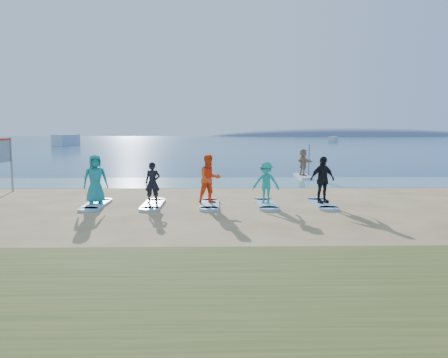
{
  "coord_description": "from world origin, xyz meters",
  "views": [
    {
      "loc": [
        -1.62,
        -13.23,
        2.73
      ],
      "look_at": [
        -1.29,
        2.0,
        1.1
      ],
      "focal_mm": 35.0,
      "sensor_mm": 36.0,
      "label": 1
    }
  ],
  "objects_px": {
    "surfboard_3": "(266,204)",
    "paddleboard": "(303,176)",
    "paddleboarder": "(303,162)",
    "student_4": "(322,180)",
    "boat_offshore_a": "(66,146)",
    "student_3": "(266,182)",
    "surfboard_2": "(210,204)",
    "surfboard_4": "(322,204)",
    "student_0": "(95,179)",
    "surfboard_0": "(96,205)",
    "student_1": "(153,183)",
    "student_2": "(209,179)",
    "boat_offshore_b": "(333,141)",
    "surfboard_1": "(153,204)"
  },
  "relations": [
    {
      "from": "surfboard_3",
      "to": "paddleboard",
      "type": "bearing_deg",
      "value": 71.18
    },
    {
      "from": "paddleboarder",
      "to": "student_4",
      "type": "height_order",
      "value": "student_4"
    },
    {
      "from": "boat_offshore_a",
      "to": "student_3",
      "type": "bearing_deg",
      "value": -57.87
    },
    {
      "from": "surfboard_2",
      "to": "surfboard_4",
      "type": "distance_m",
      "value": 4.24
    },
    {
      "from": "surfboard_2",
      "to": "surfboard_4",
      "type": "bearing_deg",
      "value": 0.0
    },
    {
      "from": "student_0",
      "to": "surfboard_3",
      "type": "distance_m",
      "value": 6.43
    },
    {
      "from": "surfboard_0",
      "to": "student_1",
      "type": "distance_m",
      "value": 2.27
    },
    {
      "from": "boat_offshore_a",
      "to": "surfboard_0",
      "type": "bearing_deg",
      "value": -62.09
    },
    {
      "from": "student_2",
      "to": "student_3",
      "type": "relative_size",
      "value": 1.18
    },
    {
      "from": "paddleboard",
      "to": "student_4",
      "type": "height_order",
      "value": "student_4"
    },
    {
      "from": "surfboard_0",
      "to": "surfboard_3",
      "type": "xyz_separation_m",
      "value": [
        6.36,
        0.0,
        0.0
      ]
    },
    {
      "from": "surfboard_4",
      "to": "student_0",
      "type": "bearing_deg",
      "value": 180.0
    },
    {
      "from": "paddleboard",
      "to": "paddleboarder",
      "type": "distance_m",
      "value": 0.87
    },
    {
      "from": "student_1",
      "to": "paddleboard",
      "type": "bearing_deg",
      "value": 53.78
    },
    {
      "from": "boat_offshore_b",
      "to": "surfboard_1",
      "type": "relative_size",
      "value": 2.97
    },
    {
      "from": "student_1",
      "to": "surfboard_2",
      "type": "height_order",
      "value": "student_1"
    },
    {
      "from": "paddleboard",
      "to": "student_4",
      "type": "bearing_deg",
      "value": -96.67
    },
    {
      "from": "surfboard_2",
      "to": "student_4",
      "type": "xyz_separation_m",
      "value": [
        4.24,
        0.0,
        0.92
      ]
    },
    {
      "from": "surfboard_0",
      "to": "surfboard_3",
      "type": "distance_m",
      "value": 6.36
    },
    {
      "from": "student_1",
      "to": "student_2",
      "type": "height_order",
      "value": "student_2"
    },
    {
      "from": "student_1",
      "to": "boat_offshore_a",
      "type": "bearing_deg",
      "value": 111.63
    },
    {
      "from": "surfboard_2",
      "to": "paddleboarder",
      "type": "bearing_deg",
      "value": 61.24
    },
    {
      "from": "student_1",
      "to": "surfboard_3",
      "type": "bearing_deg",
      "value": 0.91
    },
    {
      "from": "boat_offshore_b",
      "to": "surfboard_0",
      "type": "bearing_deg",
      "value": -85.45
    },
    {
      "from": "paddleboarder",
      "to": "surfboard_1",
      "type": "distance_m",
      "value": 12.81
    },
    {
      "from": "student_2",
      "to": "surfboard_4",
      "type": "distance_m",
      "value": 4.35
    },
    {
      "from": "surfboard_1",
      "to": "paddleboard",
      "type": "bearing_deg",
      "value": 52.88
    },
    {
      "from": "surfboard_1",
      "to": "student_2",
      "type": "relative_size",
      "value": 1.21
    },
    {
      "from": "surfboard_0",
      "to": "surfboard_4",
      "type": "relative_size",
      "value": 1.0
    },
    {
      "from": "boat_offshore_a",
      "to": "student_4",
      "type": "bearing_deg",
      "value": -56.52
    },
    {
      "from": "boat_offshore_b",
      "to": "student_4",
      "type": "xyz_separation_m",
      "value": [
        -32.07,
        -116.04,
        0.97
      ]
    },
    {
      "from": "surfboard_1",
      "to": "student_4",
      "type": "relative_size",
      "value": 1.26
    },
    {
      "from": "surfboard_2",
      "to": "student_2",
      "type": "bearing_deg",
      "value": 0.0
    },
    {
      "from": "student_0",
      "to": "surfboard_1",
      "type": "xyz_separation_m",
      "value": [
        2.12,
        0.0,
        -0.96
      ]
    },
    {
      "from": "paddleboard",
      "to": "student_4",
      "type": "relative_size",
      "value": 1.71
    },
    {
      "from": "surfboard_0",
      "to": "student_4",
      "type": "distance_m",
      "value": 8.53
    },
    {
      "from": "boat_offshore_a",
      "to": "student_2",
      "type": "distance_m",
      "value": 80.73
    },
    {
      "from": "student_2",
      "to": "student_4",
      "type": "relative_size",
      "value": 1.04
    },
    {
      "from": "surfboard_0",
      "to": "surfboard_1",
      "type": "height_order",
      "value": "same"
    },
    {
      "from": "student_3",
      "to": "paddleboard",
      "type": "bearing_deg",
      "value": 84.5
    },
    {
      "from": "surfboard_4",
      "to": "surfboard_1",
      "type": "bearing_deg",
      "value": 180.0
    },
    {
      "from": "surfboard_1",
      "to": "surfboard_2",
      "type": "height_order",
      "value": "same"
    },
    {
      "from": "surfboard_0",
      "to": "student_0",
      "type": "distance_m",
      "value": 0.96
    },
    {
      "from": "student_1",
      "to": "student_3",
      "type": "bearing_deg",
      "value": 0.91
    },
    {
      "from": "paddleboard",
      "to": "student_1",
      "type": "distance_m",
      "value": 12.8
    },
    {
      "from": "paddleboard",
      "to": "student_2",
      "type": "relative_size",
      "value": 1.65
    },
    {
      "from": "surfboard_0",
      "to": "student_1",
      "type": "height_order",
      "value": "student_1"
    },
    {
      "from": "surfboard_1",
      "to": "student_2",
      "type": "distance_m",
      "value": 2.32
    },
    {
      "from": "boat_offshore_a",
      "to": "student_0",
      "type": "relative_size",
      "value": 4.26
    },
    {
      "from": "paddleboarder",
      "to": "student_2",
      "type": "height_order",
      "value": "student_2"
    }
  ]
}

